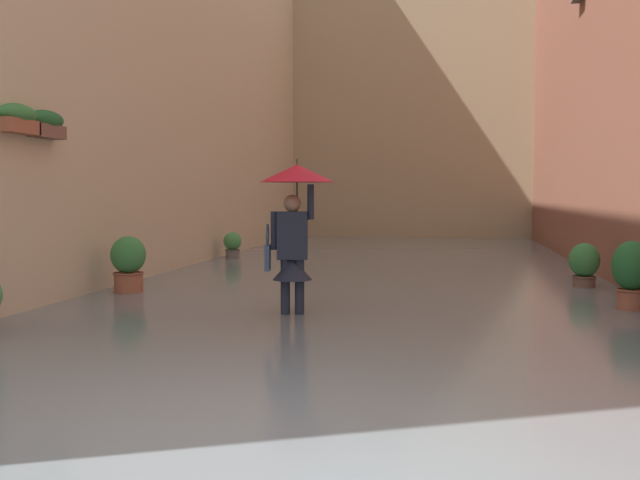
% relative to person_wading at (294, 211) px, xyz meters
% --- Properties ---
extents(ground_plane, '(60.00, 60.00, 0.00)m').
position_rel_person_wading_xyz_m(ground_plane, '(-0.58, -5.90, -1.40)').
color(ground_plane, gray).
extents(flood_water, '(8.92, 27.55, 0.10)m').
position_rel_person_wading_xyz_m(flood_water, '(-0.58, -5.90, -1.35)').
color(flood_water, slate).
rests_on(flood_water, ground_plane).
extents(building_facade_far, '(11.72, 1.80, 9.09)m').
position_rel_person_wading_xyz_m(building_facade_far, '(-0.58, -17.58, 3.14)').
color(building_facade_far, tan).
rests_on(building_facade_far, ground_plane).
extents(person_wading, '(0.95, 0.95, 2.06)m').
position_rel_person_wading_xyz_m(person_wading, '(0.00, 0.00, 0.00)').
color(person_wading, black).
rests_on(person_wading, ground_plane).
extents(potted_plant_near_right, '(0.54, 0.54, 0.97)m').
position_rel_person_wading_xyz_m(potted_plant_near_right, '(2.95, -1.64, -0.88)').
color(potted_plant_near_right, '#9E563D').
rests_on(potted_plant_near_right, ground_plane).
extents(potted_plant_far_left, '(0.49, 0.49, 0.82)m').
position_rel_person_wading_xyz_m(potted_plant_far_left, '(-4.10, -3.54, -0.95)').
color(potted_plant_far_left, brown).
rests_on(potted_plant_far_left, ground_plane).
extents(potted_plant_far_right, '(0.42, 0.42, 0.72)m').
position_rel_person_wading_xyz_m(potted_plant_far_right, '(3.08, -7.74, -1.00)').
color(potted_plant_far_right, '#66605B').
rests_on(potted_plant_far_right, ground_plane).
extents(potted_plant_mid_left, '(0.51, 0.51, 1.01)m').
position_rel_person_wading_xyz_m(potted_plant_mid_left, '(-4.27, -1.10, -0.83)').
color(potted_plant_mid_left, '#9E563D').
rests_on(potted_plant_mid_left, ground_plane).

